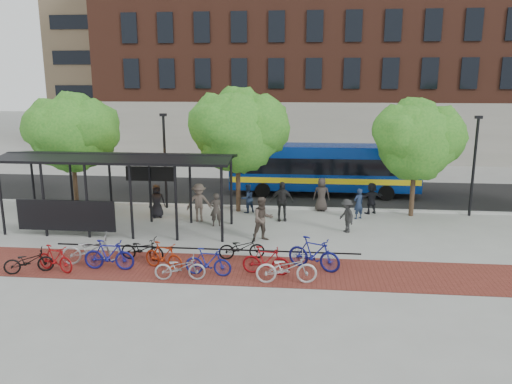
# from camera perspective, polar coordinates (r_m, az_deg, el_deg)

# --- Properties ---
(ground) EXTENTS (160.00, 160.00, 0.00)m
(ground) POSITION_cam_1_polar(r_m,az_deg,el_deg) (23.30, 4.22, -4.47)
(ground) COLOR #9E9E99
(ground) RESTS_ON ground
(asphalt_street) EXTENTS (160.00, 8.00, 0.01)m
(asphalt_street) POSITION_cam_1_polar(r_m,az_deg,el_deg) (31.03, 4.65, -0.06)
(asphalt_street) COLOR black
(asphalt_street) RESTS_ON ground
(curb) EXTENTS (160.00, 0.25, 0.12)m
(curb) POSITION_cam_1_polar(r_m,az_deg,el_deg) (27.13, 4.47, -1.84)
(curb) COLOR #B7B7B2
(curb) RESTS_ON ground
(brick_strip) EXTENTS (24.00, 3.00, 0.01)m
(brick_strip) POSITION_cam_1_polar(r_m,az_deg,el_deg) (18.75, -2.43, -8.84)
(brick_strip) COLOR maroon
(brick_strip) RESTS_ON ground
(bike_rack_rail) EXTENTS (12.00, 0.05, 0.95)m
(bike_rack_rail) POSITION_cam_1_polar(r_m,az_deg,el_deg) (19.80, -5.82, -7.71)
(bike_rack_rail) COLOR black
(bike_rack_rail) RESTS_ON ground
(building_brick) EXTENTS (55.00, 14.00, 20.00)m
(building_brick) POSITION_cam_1_polar(r_m,az_deg,el_deg) (49.25, 17.55, 15.89)
(building_brick) COLOR #5B2D20
(building_brick) RESTS_ON ground
(building_tower) EXTENTS (22.00, 22.00, 30.00)m
(building_tower) POSITION_cam_1_polar(r_m,az_deg,el_deg) (64.90, -9.59, 19.87)
(building_tower) COLOR #7A664C
(building_tower) RESTS_ON ground
(bus_shelter) EXTENTS (10.60, 3.07, 3.60)m
(bus_shelter) POSITION_cam_1_polar(r_m,az_deg,el_deg) (23.75, -15.73, 2.85)
(bus_shelter) COLOR black
(bus_shelter) RESTS_ON ground
(tree_a) EXTENTS (4.90, 4.00, 6.18)m
(tree_a) POSITION_cam_1_polar(r_m,az_deg,el_deg) (28.58, -20.20, 6.69)
(tree_a) COLOR #382619
(tree_a) RESTS_ON ground
(tree_b) EXTENTS (5.15, 4.20, 6.47)m
(tree_b) POSITION_cam_1_polar(r_m,az_deg,el_deg) (25.94, -1.88, 7.40)
(tree_b) COLOR #382619
(tree_b) RESTS_ON ground
(tree_c) EXTENTS (4.66, 3.80, 5.92)m
(tree_c) POSITION_cam_1_polar(r_m,az_deg,el_deg) (26.34, 18.02, 5.97)
(tree_c) COLOR #382619
(tree_c) RESTS_ON ground
(lamp_post_left) EXTENTS (0.35, 0.20, 5.12)m
(lamp_post_left) POSITION_cam_1_polar(r_m,az_deg,el_deg) (27.24, -10.37, 3.83)
(lamp_post_left) COLOR black
(lamp_post_left) RESTS_ON ground
(lamp_post_right) EXTENTS (0.35, 0.20, 5.12)m
(lamp_post_right) POSITION_cam_1_polar(r_m,az_deg,el_deg) (27.51, 23.66, 3.04)
(lamp_post_right) COLOR black
(lamp_post_right) RESTS_ON ground
(bus) EXTENTS (11.24, 2.74, 3.03)m
(bus) POSITION_cam_1_polar(r_m,az_deg,el_deg) (30.38, 7.74, 2.92)
(bus) COLOR navy
(bus) RESTS_ON ground
(bike_0) EXTENTS (1.80, 1.21, 0.90)m
(bike_0) POSITION_cam_1_polar(r_m,az_deg,el_deg) (20.08, -24.54, -7.19)
(bike_0) COLOR black
(bike_0) RESTS_ON ground
(bike_1) EXTENTS (1.71, 0.99, 0.99)m
(bike_1) POSITION_cam_1_polar(r_m,az_deg,el_deg) (19.83, -21.97, -7.06)
(bike_1) COLOR maroon
(bike_1) RESTS_ON ground
(bike_2) EXTENTS (2.29, 1.40, 1.14)m
(bike_2) POSITION_cam_1_polar(r_m,az_deg,el_deg) (20.18, -18.36, -6.21)
(bike_2) COLOR #959597
(bike_2) RESTS_ON ground
(bike_3) EXTENTS (1.91, 0.54, 1.15)m
(bike_3) POSITION_cam_1_polar(r_m,az_deg,el_deg) (19.31, -16.46, -6.91)
(bike_3) COLOR navy
(bike_3) RESTS_ON ground
(bike_4) EXTENTS (1.84, 0.85, 0.93)m
(bike_4) POSITION_cam_1_polar(r_m,az_deg,el_deg) (19.98, -12.86, -6.35)
(bike_4) COLOR black
(bike_4) RESTS_ON ground
(bike_5) EXTENTS (1.79, 1.15, 1.05)m
(bike_5) POSITION_cam_1_polar(r_m,az_deg,el_deg) (18.89, -10.52, -7.20)
(bike_5) COLOR #9D2A0E
(bike_5) RESTS_ON ground
(bike_6) EXTENTS (1.85, 0.84, 0.94)m
(bike_6) POSITION_cam_1_polar(r_m,az_deg,el_deg) (17.87, -8.68, -8.50)
(bike_6) COLOR #9C9D9F
(bike_6) RESTS_ON ground
(bike_7) EXTENTS (1.75, 0.64, 1.03)m
(bike_7) POSITION_cam_1_polar(r_m,az_deg,el_deg) (18.11, -5.48, -7.96)
(bike_7) COLOR navy
(bike_7) RESTS_ON ground
(bike_8) EXTENTS (1.88, 0.96, 0.94)m
(bike_8) POSITION_cam_1_polar(r_m,az_deg,el_deg) (19.63, -1.64, -6.35)
(bike_8) COLOR black
(bike_8) RESTS_ON ground
(bike_9) EXTENTS (1.80, 0.68, 1.06)m
(bike_9) POSITION_cam_1_polar(r_m,az_deg,el_deg) (18.13, 1.17, -7.83)
(bike_9) COLOR maroon
(bike_9) RESTS_ON ground
(bike_10) EXTENTS (2.18, 0.95, 1.11)m
(bike_10) POSITION_cam_1_polar(r_m,az_deg,el_deg) (17.41, 3.50, -8.65)
(bike_10) COLOR #BDBDC0
(bike_10) RESTS_ON ground
(bike_11) EXTENTS (2.12, 1.39, 1.24)m
(bike_11) POSITION_cam_1_polar(r_m,az_deg,el_deg) (18.66, 6.65, -7.00)
(bike_11) COLOR navy
(bike_11) RESTS_ON ground
(pedestrian_0) EXTENTS (0.98, 0.83, 1.71)m
(pedestrian_0) POSITION_cam_1_polar(r_m,az_deg,el_deg) (25.80, -11.28, -1.00)
(pedestrian_0) COLOR black
(pedestrian_0) RESTS_ON ground
(pedestrian_1) EXTENTS (0.67, 0.52, 1.63)m
(pedestrian_1) POSITION_cam_1_polar(r_m,az_deg,el_deg) (23.87, -4.60, -2.01)
(pedestrian_1) COLOR #37312C
(pedestrian_1) RESTS_ON ground
(pedestrian_2) EXTENTS (0.95, 0.92, 1.54)m
(pedestrian_2) POSITION_cam_1_polar(r_m,az_deg,el_deg) (26.18, -0.97, -0.74)
(pedestrian_2) COLOR #1B2740
(pedestrian_2) RESTS_ON ground
(pedestrian_3) EXTENTS (1.39, 1.06, 1.91)m
(pedestrian_3) POSITION_cam_1_polar(r_m,az_deg,el_deg) (24.72, -6.53, -1.21)
(pedestrian_3) COLOR brown
(pedestrian_3) RESTS_ON ground
(pedestrian_4) EXTENTS (1.21, 0.62, 1.97)m
(pedestrian_4) POSITION_cam_1_polar(r_m,az_deg,el_deg) (24.70, 2.95, -1.07)
(pedestrian_4) COLOR black
(pedestrian_4) RESTS_ON ground
(pedestrian_5) EXTENTS (1.58, 1.13, 1.65)m
(pedestrian_5) POSITION_cam_1_polar(r_m,az_deg,el_deg) (26.69, 13.05, -0.69)
(pedestrian_5) COLOR black
(pedestrian_5) RESTS_ON ground
(pedestrian_6) EXTENTS (0.92, 0.65, 1.79)m
(pedestrian_6) POSITION_cam_1_polar(r_m,az_deg,el_deg) (26.74, 7.50, -0.28)
(pedestrian_6) COLOR #37302C
(pedestrian_6) RESTS_ON ground
(pedestrian_7) EXTENTS (0.68, 0.63, 1.56)m
(pedestrian_7) POSITION_cam_1_polar(r_m,az_deg,el_deg) (25.57, 11.64, -1.32)
(pedestrian_7) COLOR #1D2A45
(pedestrian_7) RESTS_ON ground
(pedestrian_8) EXTENTS (1.18, 1.08, 1.95)m
(pedestrian_8) POSITION_cam_1_polar(r_m,az_deg,el_deg) (21.65, 0.78, -3.10)
(pedestrian_8) COLOR #4C4038
(pedestrian_8) RESTS_ON ground
(pedestrian_9) EXTENTS (0.97, 1.16, 1.56)m
(pedestrian_9) POSITION_cam_1_polar(r_m,az_deg,el_deg) (23.24, 10.33, -2.69)
(pedestrian_9) COLOR #262626
(pedestrian_9) RESTS_ON ground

